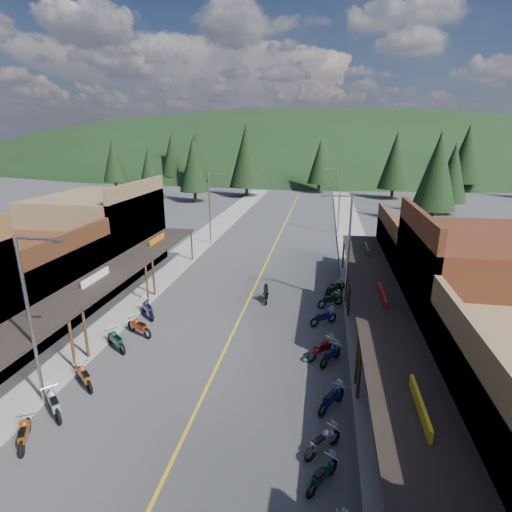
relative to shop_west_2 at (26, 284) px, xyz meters
The scene contains 42 objects.
ground 14.09m from the shop_west_2, ahead, with size 220.00×220.00×0.00m, color #38383A.
centerline 23.03m from the shop_west_2, 53.07° to the left, with size 0.15×90.00×0.01m, color gold.
sidewalk_west 19.14m from the shop_west_2, 74.56° to the left, with size 3.40×94.00×0.15m, color gray.
sidewalk_east 29.07m from the shop_west_2, 39.18° to the left, with size 3.40×94.00×0.15m, color gray.
shop_west_2 is the anchor object (origin of this frame).
shop_west_3 9.65m from the shop_west_2, 90.18° to the left, with size 10.90×10.20×8.20m.
shop_east_2 27.55m from the shop_west_2, ahead, with size 10.90×9.00×8.20m.
shop_east_3 29.13m from the shop_west_2, 19.24° to the left, with size 10.90×10.20×6.20m.
streetlight_0 10.45m from the shop_west_2, 48.55° to the right, with size 2.16×0.18×8.00m.
streetlight_1 21.50m from the shop_west_2, 71.48° to the left, with size 2.16×0.18×8.00m.
streetlight_2 21.73m from the shop_west_2, 16.92° to the left, with size 2.16×0.18×8.00m.
streetlight_3 35.12m from the shop_west_2, 53.81° to the left, with size 2.16×0.18×8.00m.
ridge_hill 134.03m from the shop_west_2, 84.11° to the left, with size 310.00×140.00×60.00m, color black.
pine_0 65.88m from the shop_west_2, 113.52° to the left, with size 5.04×5.04×11.00m.
pine_1 69.22m from the shop_west_2, 98.53° to the left, with size 5.88×5.88×12.50m.
pine_2 56.69m from the shop_west_2, 86.19° to the left, with size 6.72×6.72×14.00m.
pine_3 66.82m from the shop_west_2, 74.57° to the left, with size 5.04×5.04×11.00m.
pine_4 66.55m from the shop_west_2, 61.42° to the left, with size 5.88×5.88×12.50m.
pine_5 85.16m from the shop_west_2, 55.81° to the left, with size 6.72×6.72×14.00m.
pine_7 76.65m from the shop_west_2, 103.80° to the left, with size 5.88×5.88×12.50m.
pine_8 39.33m from the shop_west_2, 102.15° to the left, with size 4.48×4.48×10.00m.
pine_9 57.58m from the shop_west_2, 48.91° to the left, with size 4.93×4.93×10.80m.
pine_10 48.67m from the shop_west_2, 95.02° to the left, with size 5.38×5.38×11.60m.
pine_11 49.79m from the shop_west_2, 47.08° to the left, with size 5.82×5.82×12.40m.
bike_west_4 12.83m from the shop_west_2, 53.04° to the right, with size 0.65×1.96×1.12m, color #A6410B, non-canonical shape.
bike_west_5 11.47m from the shop_west_2, 47.44° to the right, with size 0.74×2.23×1.27m, color #A8A8AD, non-canonical shape.
bike_west_6 10.15m from the shop_west_2, 38.51° to the right, with size 0.71×2.12×1.21m, color #BA500D, non-canonical shape.
bike_west_7 8.25m from the shop_west_2, 19.42° to the right, with size 0.74×2.22×1.27m, color #0D422C, non-canonical shape.
bike_west_8 8.38m from the shop_west_2, ahead, with size 0.73×2.20×1.25m, color #AA2B0C, non-canonical shape.
bike_west_9 7.96m from the shop_west_2, 12.58° to the left, with size 0.75×2.25×1.29m, color navy, non-canonical shape.
bike_east_4 21.98m from the shop_west_2, 27.57° to the right, with size 0.62×1.86×1.06m, color #0B3B23, non-canonical shape.
bike_east_5 21.30m from the shop_west_2, 23.87° to the right, with size 0.64×1.93×1.10m, color #96979B, non-canonical shape.
bike_east_6 20.70m from the shop_west_2, 16.55° to the right, with size 0.67×2.01×1.15m, color navy, non-canonical shape.
bike_east_7 19.95m from the shop_west_2, ahead, with size 0.65×1.96×1.12m, color navy, non-canonical shape.
bike_east_8 19.43m from the shop_west_2, ahead, with size 0.72×2.16×1.23m, color maroon, non-canonical shape.
bike_east_9 19.58m from the shop_west_2, ahead, with size 0.67×2.02×1.16m, color navy, non-canonical shape.
bike_east_10 20.61m from the shop_west_2, 15.37° to the left, with size 0.69×2.08×1.19m, color #0B3913, non-canonical shape.
bike_east_11 21.53m from the shop_west_2, 20.74° to the left, with size 0.67×2.00×1.14m, color #0C3C16, non-canonical shape.
bike_east_12 21.90m from the shop_west_2, 22.13° to the left, with size 0.70×2.09×1.20m, color #BA3B0D, non-canonical shape.
rider_on_bike 16.24m from the shop_west_2, 20.63° to the left, with size 0.91×1.99×1.46m.
pedestrian_east_a 22.52m from the shop_west_2, ahead, with size 0.64×0.42×1.76m, color #221D2B.
pedestrian_east_b 22.80m from the shop_west_2, 21.01° to the left, with size 0.86×0.50×1.77m, color brown.
Camera 1 is at (5.22, -19.82, 11.94)m, focal length 28.00 mm.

